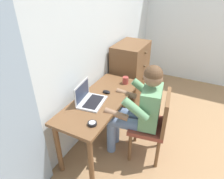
{
  "coord_description": "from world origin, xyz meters",
  "views": [
    {
      "loc": [
        -2.02,
        0.86,
        1.97
      ],
      "look_at": [
        -0.24,
        1.76,
        0.81
      ],
      "focal_mm": 31.6,
      "sensor_mm": 36.0,
      "label": 1
    }
  ],
  "objects": [
    {
      "name": "chair",
      "position": [
        -0.23,
        1.23,
        0.5
      ],
      "size": [
        0.48,
        0.46,
        0.89
      ],
      "color": "brown",
      "rests_on": "ground_plane"
    },
    {
      "name": "computer_mouse",
      "position": [
        -0.19,
        1.86,
        0.73
      ],
      "size": [
        0.06,
        0.1,
        0.03
      ],
      "primitive_type": "ellipsoid",
      "rotation": [
        0.0,
        0.0,
        -0.05
      ],
      "color": "black",
      "rests_on": "desk"
    },
    {
      "name": "desk_clock",
      "position": [
        -0.78,
        1.7,
        0.73
      ],
      "size": [
        0.09,
        0.09,
        0.03
      ],
      "color": "black",
      "rests_on": "desk"
    },
    {
      "name": "coffee_mug",
      "position": [
        0.15,
        1.75,
        0.76
      ],
      "size": [
        0.12,
        0.08,
        0.09
      ],
      "color": "#9E3D38",
      "rests_on": "desk"
    },
    {
      "name": "desk",
      "position": [
        -0.34,
        1.86,
        0.6
      ],
      "size": [
        1.28,
        0.53,
        0.71
      ],
      "color": "brown",
      "rests_on": "ground_plane"
    },
    {
      "name": "person_seated",
      "position": [
        -0.25,
        1.41,
        0.68
      ],
      "size": [
        0.59,
        0.63,
        1.21
      ],
      "color": "#6B84AD",
      "rests_on": "ground_plane"
    },
    {
      "name": "laptop",
      "position": [
        -0.46,
        1.94,
        0.76
      ],
      "size": [
        0.37,
        0.3,
        0.24
      ],
      "color": "#B7BABF",
      "rests_on": "desk"
    },
    {
      "name": "dresser",
      "position": [
        0.73,
        1.92,
        0.54
      ],
      "size": [
        0.64,
        0.47,
        1.08
      ],
      "color": "brown",
      "rests_on": "ground_plane"
    },
    {
      "name": "wall_back",
      "position": [
        0.0,
        2.2,
        1.25
      ],
      "size": [
        4.8,
        0.05,
        2.5
      ],
      "primitive_type": "cube",
      "color": "silver",
      "rests_on": "ground_plane"
    }
  ]
}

